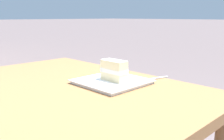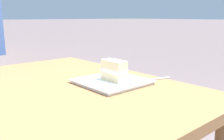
{
  "view_description": "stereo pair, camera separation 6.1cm",
  "coord_description": "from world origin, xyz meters",
  "px_view_note": "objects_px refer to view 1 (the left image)",
  "views": [
    {
      "loc": [
        -0.88,
        0.57,
        1.03
      ],
      "look_at": [
        -0.12,
        -0.17,
        0.8
      ],
      "focal_mm": 40.09,
      "sensor_mm": 36.0,
      "label": 1
    },
    {
      "loc": [
        -0.92,
        0.53,
        1.03
      ],
      "look_at": [
        -0.12,
        -0.17,
        0.8
      ],
      "focal_mm": 40.09,
      "sensor_mm": 36.0,
      "label": 2
    }
  ],
  "objects_px": {
    "patio_table": "(64,110)",
    "cake_slice": "(114,70)",
    "dessert_fork": "(151,79)",
    "dessert_plate": "(112,82)"
  },
  "relations": [
    {
      "from": "cake_slice",
      "to": "dessert_plate",
      "type": "bearing_deg",
      "value": 4.91
    },
    {
      "from": "patio_table",
      "to": "dessert_plate",
      "type": "bearing_deg",
      "value": -125.45
    },
    {
      "from": "patio_table",
      "to": "cake_slice",
      "type": "bearing_deg",
      "value": -127.79
    },
    {
      "from": "patio_table",
      "to": "dessert_plate",
      "type": "distance_m",
      "value": 0.24
    },
    {
      "from": "patio_table",
      "to": "cake_slice",
      "type": "relative_size",
      "value": 10.31
    },
    {
      "from": "cake_slice",
      "to": "patio_table",
      "type": "bearing_deg",
      "value": 52.21
    },
    {
      "from": "cake_slice",
      "to": "dessert_fork",
      "type": "height_order",
      "value": "cake_slice"
    },
    {
      "from": "patio_table",
      "to": "dessert_fork",
      "type": "height_order",
      "value": "dessert_fork"
    },
    {
      "from": "dessert_fork",
      "to": "patio_table",
      "type": "bearing_deg",
      "value": 59.65
    },
    {
      "from": "dessert_plate",
      "to": "dessert_fork",
      "type": "xyz_separation_m",
      "value": [
        -0.08,
        -0.18,
        -0.0
      ]
    }
  ]
}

